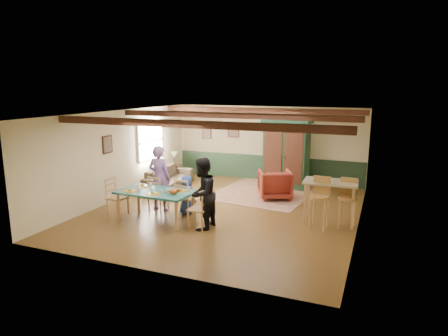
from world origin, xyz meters
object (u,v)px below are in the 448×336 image
at_px(cat, 173,191).
at_px(armoire, 286,154).
at_px(end_table, 174,172).
at_px(armchair, 275,184).
at_px(person_woman, 202,194).
at_px(person_man, 159,178).
at_px(person_child, 187,195).
at_px(dining_table, 156,206).
at_px(dining_chair_far_right, 185,197).
at_px(bar_stool_left, 319,203).
at_px(dining_chair_end_left, 117,197).
at_px(counter_table, 330,202).
at_px(dining_chair_far_left, 158,193).
at_px(sofa, 169,177).
at_px(table_lamp, 174,159).
at_px(dining_chair_end_right, 198,208).
at_px(bar_stool_right, 347,204).

xyz_separation_m(cat, armoire, (1.67, 4.81, 0.26)).
bearing_deg(end_table, armchair, -15.64).
xyz_separation_m(person_woman, armoire, (0.92, 4.72, 0.28)).
bearing_deg(person_man, armoire, -122.84).
relative_size(person_child, armoire, 0.46).
bearing_deg(person_man, dining_table, 116.57).
bearing_deg(dining_chair_far_right, dining_table, 60.95).
height_order(armchair, bar_stool_left, bar_stool_left).
relative_size(person_man, person_woman, 1.05).
bearing_deg(armoire, person_woman, -93.92).
relative_size(dining_chair_end_left, counter_table, 0.77).
xyz_separation_m(dining_table, person_man, (-0.40, 0.86, 0.52)).
distance_m(cat, armchair, 3.78).
distance_m(dining_chair_far_left, person_woman, 1.95).
height_order(sofa, table_lamp, table_lamp).
distance_m(dining_chair_end_left, armchair, 4.73).
height_order(person_man, bar_stool_left, person_man).
distance_m(dining_chair_end_right, armoire, 4.87).
relative_size(person_woman, bar_stool_right, 1.45).
bearing_deg(counter_table, cat, -155.02).
xyz_separation_m(dining_table, dining_chair_far_left, (-0.40, 0.78, 0.11)).
xyz_separation_m(dining_chair_far_left, person_man, (0.00, 0.08, 0.41)).
xyz_separation_m(sofa, counter_table, (5.61, -1.71, 0.21)).
xyz_separation_m(cat, bar_stool_right, (3.98, 1.47, -0.29)).
relative_size(dining_chair_end_left, table_lamp, 2.10).
xyz_separation_m(dining_table, dining_chair_far_right, (0.45, 0.75, 0.11)).
relative_size(person_woman, sofa, 0.77).
bearing_deg(cat, table_lamp, 120.62).
height_order(cat, table_lamp, table_lamp).
bearing_deg(end_table, person_man, -66.96).
height_order(end_table, table_lamp, table_lamp).
height_order(cat, sofa, cat).
bearing_deg(end_table, armoire, 3.94).
distance_m(dining_chair_far_left, armoire, 4.76).
bearing_deg(person_woman, bar_stool_right, 115.02).
relative_size(dining_table, person_child, 1.79).
relative_size(cat, end_table, 0.73).
relative_size(armoire, table_lamp, 4.80).
height_order(person_woman, sofa, person_woman).
distance_m(armoire, bar_stool_left, 4.06).
bearing_deg(dining_chair_end_left, bar_stool_right, -75.45).
distance_m(armoire, end_table, 4.25).
xyz_separation_m(person_man, armchair, (2.67, 2.36, -0.47)).
relative_size(armoire, sofa, 1.02).
distance_m(dining_table, sofa, 3.56).
xyz_separation_m(person_man, counter_table, (4.52, 0.66, -0.37)).
distance_m(dining_chair_far_left, person_man, 0.42).
height_order(person_woman, bar_stool_right, person_woman).
relative_size(person_child, bar_stool_left, 0.84).
bearing_deg(dining_table, counter_table, 20.30).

